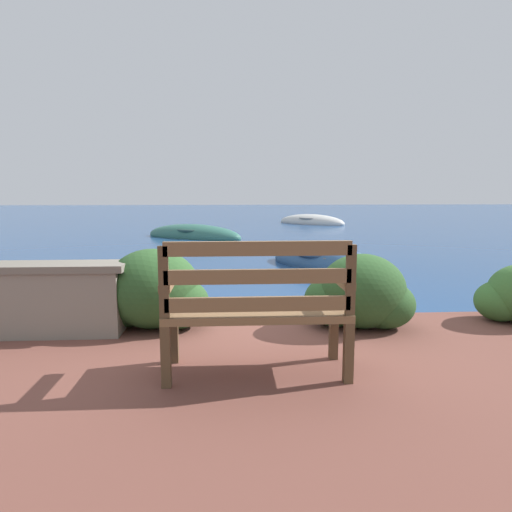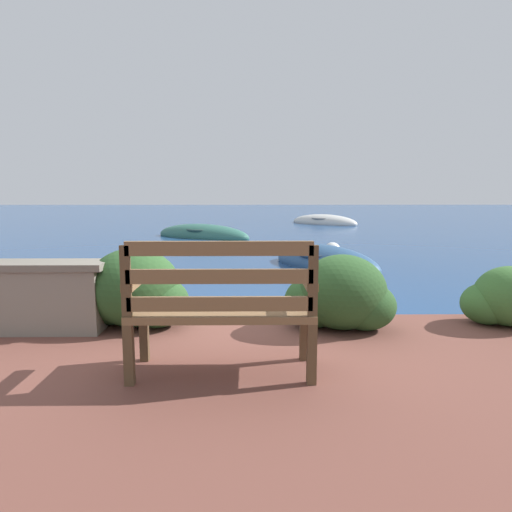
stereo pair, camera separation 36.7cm
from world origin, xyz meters
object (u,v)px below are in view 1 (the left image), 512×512
at_px(mooring_buoy, 327,250).
at_px(park_bench, 257,305).
at_px(rowboat_mid, 194,236).
at_px(rowboat_nearest, 323,263).
at_px(rowboat_far, 311,222).

bearing_deg(mooring_buoy, park_bench, -105.64).
bearing_deg(rowboat_mid, park_bench, 126.94).
bearing_deg(rowboat_mid, mooring_buoy, 163.73).
bearing_deg(rowboat_nearest, rowboat_far, 137.48).
distance_m(park_bench, rowboat_mid, 11.11).
distance_m(park_bench, rowboat_far, 16.86).
distance_m(rowboat_mid, mooring_buoy, 4.89).
relative_size(park_bench, mooring_buoy, 2.94).
bearing_deg(rowboat_nearest, rowboat_mid, 174.52).
relative_size(park_bench, rowboat_mid, 0.37).
bearing_deg(park_bench, mooring_buoy, 75.67).
distance_m(rowboat_nearest, rowboat_mid, 6.15).
bearing_deg(rowboat_mid, rowboat_far, -99.73).
bearing_deg(rowboat_far, park_bench, -59.34).
relative_size(park_bench, rowboat_nearest, 0.45).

